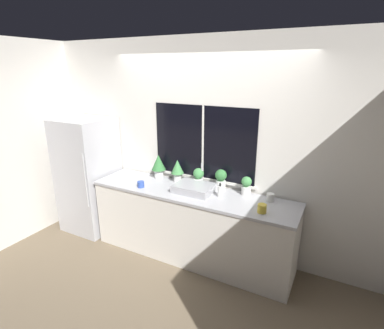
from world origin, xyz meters
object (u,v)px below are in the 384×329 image
(potted_plant_left, at_px, (177,169))
(mug_white, at_px, (270,197))
(refrigerator, at_px, (88,175))
(mug_blue, at_px, (141,184))
(potted_plant_center, at_px, (198,177))
(potted_plant_right, at_px, (221,179))
(potted_plant_far_right, at_px, (246,185))
(mug_yellow, at_px, (262,208))
(potted_plant_far_left, at_px, (159,164))
(soap_bottle, at_px, (220,191))
(sink, at_px, (194,188))

(potted_plant_left, distance_m, mug_white, 1.24)
(refrigerator, relative_size, mug_blue, 19.45)
(potted_plant_center, height_order, mug_white, potted_plant_center)
(mug_blue, bearing_deg, potted_plant_right, 22.93)
(potted_plant_far_right, bearing_deg, mug_white, -8.21)
(refrigerator, xyz_separation_m, mug_yellow, (2.60, -0.12, 0.11))
(potted_plant_far_left, distance_m, potted_plant_left, 0.30)
(potted_plant_right, xyz_separation_m, mug_white, (0.62, -0.04, -0.10))
(mug_yellow, bearing_deg, potted_plant_right, 149.27)
(refrigerator, bearing_deg, potted_plant_left, 10.15)
(potted_plant_right, bearing_deg, soap_bottle, -69.29)
(mug_blue, bearing_deg, soap_bottle, 10.80)
(potted_plant_far_left, distance_m, potted_plant_right, 0.91)
(potted_plant_center, relative_size, mug_blue, 2.70)
(potted_plant_center, bearing_deg, potted_plant_right, -0.00)
(potted_plant_right, bearing_deg, mug_blue, -157.07)
(sink, xyz_separation_m, potted_plant_center, (-0.04, 0.20, 0.07))
(potted_plant_far_left, bearing_deg, mug_yellow, -13.49)
(mug_yellow, bearing_deg, refrigerator, 177.37)
(mug_blue, bearing_deg, sink, 16.16)
(mug_yellow, bearing_deg, mug_white, 88.69)
(potted_plant_left, bearing_deg, mug_blue, -128.29)
(sink, height_order, soap_bottle, sink)
(potted_plant_far_left, height_order, soap_bottle, potted_plant_far_left)
(soap_bottle, bearing_deg, potted_plant_center, 152.32)
(refrigerator, distance_m, potted_plant_center, 1.71)
(refrigerator, bearing_deg, sink, 1.59)
(mug_blue, bearing_deg, refrigerator, 172.33)
(refrigerator, xyz_separation_m, mug_white, (2.61, 0.20, 0.11))
(potted_plant_far_left, bearing_deg, mug_blue, -91.83)
(potted_plant_right, bearing_deg, mug_white, -3.96)
(sink, xyz_separation_m, potted_plant_far_right, (0.58, 0.20, 0.07))
(sink, xyz_separation_m, potted_plant_right, (0.26, 0.20, 0.10))
(refrigerator, distance_m, sink, 1.73)
(potted_plant_right, xyz_separation_m, soap_bottle, (0.08, -0.20, -0.07))
(mug_blue, bearing_deg, potted_plant_far_right, 17.38)
(potted_plant_right, bearing_deg, potted_plant_far_right, 0.00)
(soap_bottle, distance_m, mug_blue, 1.01)
(refrigerator, relative_size, potted_plant_far_right, 7.34)
(potted_plant_right, bearing_deg, potted_plant_far_left, 180.00)
(potted_plant_far_left, xyz_separation_m, mug_white, (1.53, -0.04, -0.15))
(potted_plant_far_right, bearing_deg, potted_plant_left, 180.00)
(mug_blue, bearing_deg, mug_white, 12.66)
(refrigerator, height_order, sink, refrigerator)
(refrigerator, relative_size, sink, 3.56)
(potted_plant_center, distance_m, soap_bottle, 0.43)
(potted_plant_center, bearing_deg, mug_white, -2.66)
(potted_plant_left, bearing_deg, soap_bottle, -16.15)
(soap_bottle, bearing_deg, potted_plant_left, 163.85)
(potted_plant_left, xyz_separation_m, potted_plant_center, (0.31, 0.00, -0.06))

